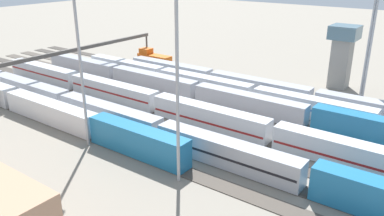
% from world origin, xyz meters
% --- Properties ---
extents(ground_plane, '(400.00, 400.00, 0.00)m').
position_xyz_m(ground_plane, '(0.00, 0.00, 0.00)').
color(ground_plane, gray).
extents(track_bed_0, '(140.00, 2.80, 0.12)m').
position_xyz_m(track_bed_0, '(0.00, -20.00, 0.06)').
color(track_bed_0, '#3D3833').
rests_on(track_bed_0, ground_plane).
extents(track_bed_1, '(140.00, 2.80, 0.12)m').
position_xyz_m(track_bed_1, '(0.00, -15.00, 0.06)').
color(track_bed_1, '#3D3833').
rests_on(track_bed_1, ground_plane).
extents(track_bed_2, '(140.00, 2.80, 0.12)m').
position_xyz_m(track_bed_2, '(0.00, -10.00, 0.06)').
color(track_bed_2, '#4C443D').
rests_on(track_bed_2, ground_plane).
extents(track_bed_3, '(140.00, 2.80, 0.12)m').
position_xyz_m(track_bed_3, '(0.00, -5.00, 0.06)').
color(track_bed_3, '#4C443D').
rests_on(track_bed_3, ground_plane).
extents(track_bed_4, '(140.00, 2.80, 0.12)m').
position_xyz_m(track_bed_4, '(0.00, 0.00, 0.06)').
color(track_bed_4, '#3D3833').
rests_on(track_bed_4, ground_plane).
extents(track_bed_5, '(140.00, 2.80, 0.12)m').
position_xyz_m(track_bed_5, '(0.00, 5.00, 0.06)').
color(track_bed_5, '#3D3833').
rests_on(track_bed_5, ground_plane).
extents(track_bed_6, '(140.00, 2.80, 0.12)m').
position_xyz_m(track_bed_6, '(0.00, 10.00, 0.06)').
color(track_bed_6, '#3D3833').
rests_on(track_bed_6, ground_plane).
extents(track_bed_7, '(140.00, 2.80, 0.12)m').
position_xyz_m(track_bed_7, '(0.00, 15.00, 0.06)').
color(track_bed_7, '#3D3833').
rests_on(track_bed_7, ground_plane).
extents(track_bed_8, '(140.00, 2.80, 0.12)m').
position_xyz_m(track_bed_8, '(0.00, 20.00, 0.06)').
color(track_bed_8, '#4C443D').
rests_on(track_bed_8, ground_plane).
extents(train_on_track_2, '(95.60, 3.06, 3.80)m').
position_xyz_m(train_on_track_2, '(-12.26, -10.00, 2.01)').
color(train_on_track_2, silver).
rests_on(train_on_track_2, ground_plane).
extents(train_on_track_8, '(66.40, 3.00, 4.40)m').
position_xyz_m(train_on_track_8, '(14.65, 20.00, 2.11)').
color(train_on_track_8, '#1E6B9E').
rests_on(train_on_track_8, ground_plane).
extents(train_on_track_3, '(90.60, 3.00, 4.40)m').
position_xyz_m(train_on_track_3, '(-0.26, -5.00, 2.09)').
color(train_on_track_3, '#1E6B9E').
rests_on(train_on_track_3, ground_plane).
extents(train_on_track_0, '(10.00, 3.00, 5.00)m').
position_xyz_m(train_on_track_0, '(23.48, -20.00, 2.16)').
color(train_on_track_0, '#D85914').
rests_on(train_on_track_0, ground_plane).
extents(train_on_track_5, '(95.60, 3.06, 3.80)m').
position_xyz_m(train_on_track_5, '(0.65, 5.00, 2.00)').
color(train_on_track_5, silver).
rests_on(train_on_track_5, ground_plane).
extents(train_on_track_7, '(114.80, 3.06, 4.40)m').
position_xyz_m(train_on_track_7, '(5.37, 15.00, 2.07)').
color(train_on_track_7, '#1E6B9E').
rests_on(train_on_track_7, ground_plane).
extents(train_on_track_1, '(71.40, 3.06, 3.80)m').
position_xyz_m(train_on_track_1, '(-10.81, -15.00, 1.99)').
color(train_on_track_1, '#A8AAB2').
rests_on(train_on_track_1, ground_plane).
extents(light_mast_0, '(2.80, 0.70, 29.00)m').
position_xyz_m(light_mast_0, '(-30.21, -22.66, 18.31)').
color(light_mast_0, '#9EA0A5').
rests_on(light_mast_0, ground_plane).
extents(light_mast_1, '(2.80, 0.70, 24.02)m').
position_xyz_m(light_mast_1, '(0.46, 22.03, 15.58)').
color(light_mast_1, '#9EA0A5').
rests_on(light_mast_1, ground_plane).
extents(light_mast_2, '(2.80, 0.70, 23.69)m').
position_xyz_m(light_mast_2, '(-29.76, -22.70, 15.40)').
color(light_mast_2, '#9EA0A5').
rests_on(light_mast_2, ground_plane).
extents(light_mast_3, '(2.80, 0.70, 32.89)m').
position_xyz_m(light_mast_3, '(-18.10, 22.27, 20.40)').
color(light_mast_3, '#9EA0A5').
rests_on(light_mast_3, ground_plane).
extents(signal_gantry, '(0.70, 45.00, 8.80)m').
position_xyz_m(signal_gantry, '(27.81, 0.00, 7.80)').
color(signal_gantry, '#4C4742').
rests_on(signal_gantry, ground_plane).
extents(control_tower, '(6.00, 6.00, 14.24)m').
position_xyz_m(control_tower, '(-22.54, -32.20, 8.29)').
color(control_tower, gray).
rests_on(control_tower, ground_plane).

